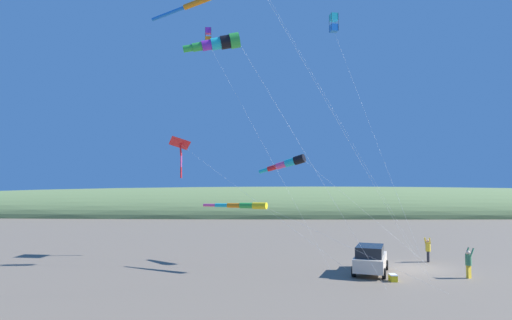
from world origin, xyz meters
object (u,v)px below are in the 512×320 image
object	(u,v)px
kite_windsock_purple_drifting	(243,206)
kite_box_long_streamer_right	(334,23)
person_child_green_jacket	(428,248)
kite_delta_blue_topmost	(181,144)
parked_car	(370,259)
kite_windsock_long_streamer_left	(219,43)
kite_windsock_orange_high_right	(288,163)
cooler_box	(393,278)
person_adult_flyer	(469,262)
kite_box_teal_far_right	(208,36)

from	to	relation	value
kite_windsock_purple_drifting	kite_box_long_streamer_right	xyz separation A→B (m)	(-3.06, 7.01, 14.16)
person_child_green_jacket	kite_delta_blue_topmost	xyz separation A→B (m)	(-3.15, -19.49, 8.31)
parked_car	kite_delta_blue_topmost	world-z (taller)	kite_delta_blue_topmost
kite_windsock_purple_drifting	kite_delta_blue_topmost	size ratio (longest dim) A/B	1.02
parked_car	kite_windsock_long_streamer_left	distance (m)	16.74
person_child_green_jacket	kite_delta_blue_topmost	size ratio (longest dim) A/B	0.13
kite_windsock_orange_high_right	person_child_green_jacket	bearing A→B (deg)	89.24
cooler_box	kite_windsock_purple_drifting	xyz separation A→B (m)	(-3.34, -9.23, 4.18)
person_adult_flyer	kite_windsock_long_streamer_left	world-z (taller)	kite_windsock_long_streamer_left
person_child_green_jacket	kite_box_teal_far_right	size ratio (longest dim) A/B	0.10
kite_windsock_long_streamer_left	person_child_green_jacket	bearing A→B (deg)	122.77
cooler_box	person_child_green_jacket	size ratio (longest dim) A/B	0.33
kite_delta_blue_topmost	kite_windsock_long_streamer_left	distance (m)	14.21
kite_windsock_long_streamer_left	kite_box_long_streamer_right	size ratio (longest dim) A/B	0.74
kite_windsock_purple_drifting	kite_windsock_long_streamer_left	distance (m)	11.38
kite_windsock_orange_high_right	parked_car	bearing A→B (deg)	50.34
kite_delta_blue_topmost	kite_box_teal_far_right	world-z (taller)	kite_box_teal_far_right
kite_delta_blue_topmost	kite_windsock_orange_high_right	xyz separation A→B (m)	(3.01, 8.89, -1.82)
kite_windsock_orange_high_right	kite_windsock_long_streamer_left	bearing A→B (deg)	-24.06
kite_box_teal_far_right	kite_windsock_long_streamer_left	bearing A→B (deg)	10.58
kite_box_long_streamer_right	kite_box_teal_far_right	xyz separation A→B (m)	(-0.57, -9.97, -0.79)
person_adult_flyer	kite_box_teal_far_right	bearing A→B (deg)	-109.43
person_adult_flyer	kite_windsock_purple_drifting	xyz separation A→B (m)	(-2.45, -14.25, 3.37)
kite_box_long_streamer_right	kite_windsock_orange_high_right	xyz separation A→B (m)	(-0.09, -3.69, -11.05)
parked_car	kite_delta_blue_topmost	bearing A→B (deg)	-117.40
parked_car	kite_box_long_streamer_right	size ratio (longest dim) A/B	0.24
kite_windsock_orange_high_right	kite_box_teal_far_right	xyz separation A→B (m)	(-0.48, -6.28, 10.25)
person_adult_flyer	kite_delta_blue_topmost	size ratio (longest dim) A/B	0.13
kite_windsock_orange_high_right	kite_box_teal_far_right	world-z (taller)	kite_box_teal_far_right
kite_windsock_purple_drifting	kite_delta_blue_topmost	bearing A→B (deg)	-137.85
parked_car	person_child_green_jacket	bearing A→B (deg)	127.10
kite_windsock_purple_drifting	kite_windsock_orange_high_right	xyz separation A→B (m)	(-3.14, 3.32, 3.12)
kite_windsock_long_streamer_left	kite_box_teal_far_right	distance (m)	11.24
kite_windsock_long_streamer_left	kite_box_teal_far_right	xyz separation A→B (m)	(-10.25, -1.92, 4.19)
person_child_green_jacket	kite_box_long_streamer_right	bearing A→B (deg)	-90.45
kite_windsock_purple_drifting	kite_windsock_long_streamer_left	size ratio (longest dim) A/B	1.00
kite_box_long_streamer_right	cooler_box	bearing A→B (deg)	19.19
parked_car	kite_box_long_streamer_right	distance (m)	18.15
parked_car	kite_windsock_orange_high_right	distance (m)	9.36
kite_delta_blue_topmost	kite_windsock_long_streamer_left	bearing A→B (deg)	19.49
cooler_box	kite_box_long_streamer_right	distance (m)	19.55
person_child_green_jacket	kite_windsock_purple_drifting	distance (m)	14.64
kite_windsock_long_streamer_left	kite_box_long_streamer_right	distance (m)	13.54
parked_car	person_child_green_jacket	xyz separation A→B (m)	(-4.13, 5.45, 0.06)
kite_delta_blue_topmost	kite_windsock_long_streamer_left	xyz separation A→B (m)	(12.78, 4.52, 4.25)
person_child_green_jacket	kite_delta_blue_topmost	bearing A→B (deg)	-99.17
kite_box_long_streamer_right	kite_windsock_orange_high_right	bearing A→B (deg)	-91.34
person_adult_flyer	kite_box_teal_far_right	distance (m)	24.77
kite_windsock_purple_drifting	kite_box_long_streamer_right	bearing A→B (deg)	113.55
person_adult_flyer	person_child_green_jacket	xyz separation A→B (m)	(-5.45, -0.33, -0.00)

